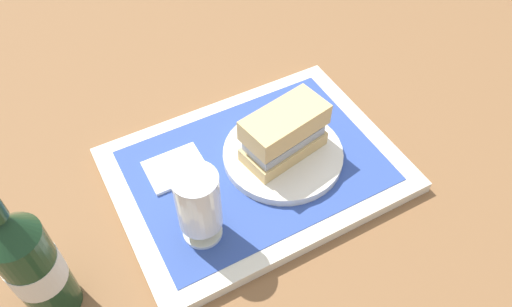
% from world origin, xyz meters
% --- Properties ---
extents(ground_plane, '(3.00, 3.00, 0.00)m').
position_xyz_m(ground_plane, '(0.00, 0.00, 0.00)').
color(ground_plane, brown).
extents(tray, '(0.44, 0.32, 0.02)m').
position_xyz_m(tray, '(0.00, 0.00, 0.01)').
color(tray, beige).
rests_on(tray, ground_plane).
extents(placemat, '(0.38, 0.27, 0.00)m').
position_xyz_m(placemat, '(0.00, 0.00, 0.02)').
color(placemat, '#2D4793').
rests_on(placemat, tray).
extents(plate, '(0.19, 0.19, 0.01)m').
position_xyz_m(plate, '(-0.05, 0.01, 0.03)').
color(plate, silver).
rests_on(plate, placemat).
extents(sandwich, '(0.14, 0.09, 0.08)m').
position_xyz_m(sandwich, '(-0.04, 0.01, 0.08)').
color(sandwich, tan).
rests_on(sandwich, plate).
extents(beer_glass, '(0.06, 0.06, 0.12)m').
position_xyz_m(beer_glass, '(0.12, 0.07, 0.09)').
color(beer_glass, silver).
rests_on(beer_glass, placemat).
extents(napkin_folded, '(0.09, 0.07, 0.01)m').
position_xyz_m(napkin_folded, '(0.11, -0.05, 0.02)').
color(napkin_folded, white).
rests_on(napkin_folded, placemat).
extents(beer_bottle, '(0.07, 0.07, 0.27)m').
position_xyz_m(beer_bottle, '(0.33, 0.06, 0.10)').
color(beer_bottle, '#19381E').
rests_on(beer_bottle, ground_plane).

